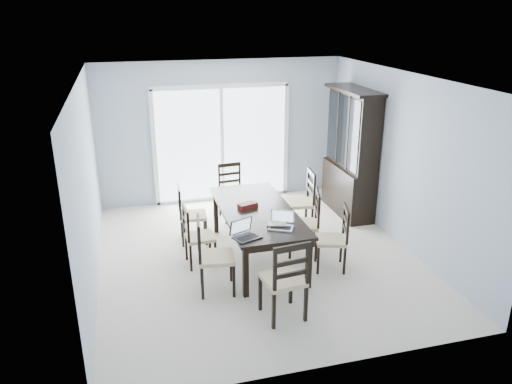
# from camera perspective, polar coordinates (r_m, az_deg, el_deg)

# --- Properties ---
(floor) EXTENTS (5.00, 5.00, 0.00)m
(floor) POSITION_cam_1_polar(r_m,az_deg,el_deg) (7.43, 0.12, -7.38)
(floor) COLOR beige
(floor) RESTS_ON ground
(ceiling) EXTENTS (5.00, 5.00, 0.00)m
(ceiling) POSITION_cam_1_polar(r_m,az_deg,el_deg) (6.63, 0.14, 12.92)
(ceiling) COLOR white
(ceiling) RESTS_ON back_wall
(back_wall) EXTENTS (4.50, 0.02, 2.60)m
(back_wall) POSITION_cam_1_polar(r_m,az_deg,el_deg) (9.26, -3.96, 6.86)
(back_wall) COLOR #99A6B7
(back_wall) RESTS_ON floor
(wall_left) EXTENTS (0.02, 5.00, 2.60)m
(wall_left) POSITION_cam_1_polar(r_m,az_deg,el_deg) (6.72, -18.72, 0.50)
(wall_left) COLOR #99A6B7
(wall_left) RESTS_ON floor
(wall_right) EXTENTS (0.02, 5.00, 2.60)m
(wall_right) POSITION_cam_1_polar(r_m,az_deg,el_deg) (7.79, 16.34, 3.45)
(wall_right) COLOR #99A6B7
(wall_right) RESTS_ON floor
(balcony) EXTENTS (4.50, 2.00, 0.10)m
(balcony) POSITION_cam_1_polar(r_m,az_deg,el_deg) (10.59, -4.86, 0.97)
(balcony) COLOR gray
(balcony) RESTS_ON ground
(railing) EXTENTS (4.50, 0.06, 1.10)m
(railing) POSITION_cam_1_polar(r_m,az_deg,el_deg) (11.36, -5.87, 5.45)
(railing) COLOR #99999E
(railing) RESTS_ON balcony
(dining_table) EXTENTS (1.00, 2.20, 0.75)m
(dining_table) POSITION_cam_1_polar(r_m,az_deg,el_deg) (7.14, 0.12, -2.60)
(dining_table) COLOR black
(dining_table) RESTS_ON floor
(china_hutch) EXTENTS (0.50, 1.38, 2.20)m
(china_hutch) POSITION_cam_1_polar(r_m,az_deg,el_deg) (8.80, 10.80, 4.27)
(china_hutch) COLOR black
(china_hutch) RESTS_ON floor
(sliding_door) EXTENTS (2.52, 0.05, 2.18)m
(sliding_door) POSITION_cam_1_polar(r_m,az_deg,el_deg) (9.29, -3.90, 5.55)
(sliding_door) COLOR silver
(sliding_door) RESTS_ON floor
(chair_left_near) EXTENTS (0.50, 0.49, 1.17)m
(chair_left_near) POSITION_cam_1_polar(r_m,az_deg,el_deg) (6.35, -5.46, -6.36)
(chair_left_near) COLOR black
(chair_left_near) RESTS_ON floor
(chair_left_mid) EXTENTS (0.42, 0.40, 1.03)m
(chair_left_mid) POSITION_cam_1_polar(r_m,az_deg,el_deg) (7.03, -7.17, -4.29)
(chair_left_mid) COLOR black
(chair_left_mid) RESTS_ON floor
(chair_left_far) EXTENTS (0.44, 0.43, 1.06)m
(chair_left_far) POSITION_cam_1_polar(r_m,az_deg,el_deg) (7.73, -7.91, -1.85)
(chair_left_far) COLOR black
(chair_left_far) RESTS_ON floor
(chair_right_near) EXTENTS (0.51, 0.50, 1.06)m
(chair_right_near) POSITION_cam_1_polar(r_m,az_deg,el_deg) (6.97, 9.33, -4.48)
(chair_right_near) COLOR black
(chair_right_near) RESTS_ON floor
(chair_right_mid) EXTENTS (0.54, 0.53, 1.13)m
(chair_right_mid) POSITION_cam_1_polar(r_m,az_deg,el_deg) (7.34, 6.16, -2.73)
(chair_right_mid) COLOR black
(chair_right_mid) RESTS_ON floor
(chair_right_far) EXTENTS (0.50, 0.49, 1.17)m
(chair_right_far) POSITION_cam_1_polar(r_m,az_deg,el_deg) (8.09, 5.50, -0.26)
(chair_right_far) COLOR black
(chair_right_far) RESTS_ON floor
(chair_end_near) EXTENTS (0.50, 0.51, 1.20)m
(chair_end_near) POSITION_cam_1_polar(r_m,az_deg,el_deg) (5.74, 3.57, -9.17)
(chair_end_near) COLOR black
(chair_end_near) RESTS_ON floor
(chair_end_far) EXTENTS (0.45, 0.46, 1.09)m
(chair_end_far) POSITION_cam_1_polar(r_m,az_deg,el_deg) (8.60, -2.85, 0.80)
(chair_end_far) COLOR black
(chair_end_far) RESTS_ON floor
(laptop_dark) EXTENTS (0.39, 0.33, 0.22)m
(laptop_dark) POSITION_cam_1_polar(r_m,az_deg,el_deg) (6.24, -1.02, -4.84)
(laptop_dark) COLOR black
(laptop_dark) RESTS_ON dining_table
(laptop_silver) EXTENTS (0.38, 0.34, 0.22)m
(laptop_silver) POSITION_cam_1_polar(r_m,az_deg,el_deg) (6.51, 2.88, -3.74)
(laptop_silver) COLOR #B2B2B4
(laptop_silver) RESTS_ON dining_table
(book_stack) EXTENTS (0.29, 0.25, 0.04)m
(book_stack) POSITION_cam_1_polar(r_m,az_deg,el_deg) (6.60, 2.34, -3.69)
(book_stack) COLOR maroon
(book_stack) RESTS_ON dining_table
(cell_phone) EXTENTS (0.13, 0.11, 0.01)m
(cell_phone) POSITION_cam_1_polar(r_m,az_deg,el_deg) (6.47, 3.30, -4.36)
(cell_phone) COLOR black
(cell_phone) RESTS_ON dining_table
(game_box) EXTENTS (0.30, 0.21, 0.07)m
(game_box) POSITION_cam_1_polar(r_m,az_deg,el_deg) (7.17, -0.95, -1.53)
(game_box) COLOR #4F140F
(game_box) RESTS_ON dining_table
(hot_tub) EXTENTS (1.87, 1.72, 0.86)m
(hot_tub) POSITION_cam_1_polar(r_m,az_deg,el_deg) (10.24, -6.66, 3.05)
(hot_tub) COLOR maroon
(hot_tub) RESTS_ON balcony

